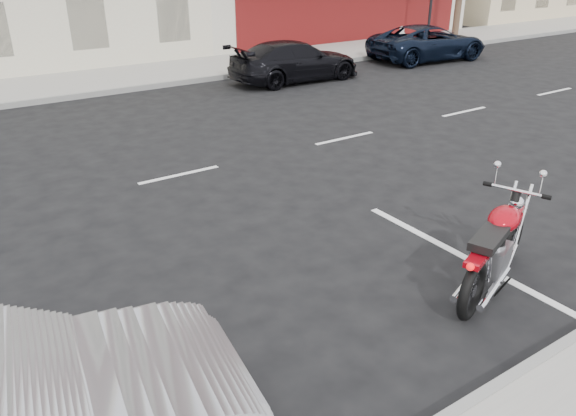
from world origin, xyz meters
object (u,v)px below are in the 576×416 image
Objects in this scene: fire_hydrant at (401,34)px; motorcycle at (514,226)px; suv_far at (428,43)px; car_far at (295,61)px.

motorcycle reaches higher than fire_hydrant.
suv_far reaches higher than motorcycle.
car_far is at bearing 96.64° from suv_far.
suv_far is 1.07× the size of car_far.
fire_hydrant is 0.15× the size of suv_far.
fire_hydrant is 3.09m from suv_far.
suv_far is at bearing -116.00° from fire_hydrant.
car_far is at bearing -158.44° from fire_hydrant.
suv_far reaches higher than fire_hydrant.
fire_hydrant is at bearing -21.32° from suv_far.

